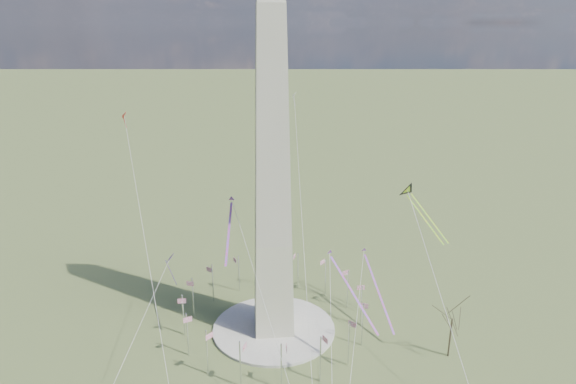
{
  "coord_description": "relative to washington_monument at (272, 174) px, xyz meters",
  "views": [
    {
      "loc": [
        -8.62,
        -130.99,
        86.3
      ],
      "look_at": [
        4.2,
        0.0,
        42.77
      ],
      "focal_mm": 32.0,
      "sensor_mm": 36.0,
      "label": 1
    }
  ],
  "objects": [
    {
      "name": "flagpole_ring",
      "position": [
        -0.0,
        -0.0,
        -40.68
      ],
      "size": [
        54.4,
        54.4,
        13.0
      ],
      "color": "silver",
      "rests_on": "ground"
    },
    {
      "name": "kite_streamer_left",
      "position": [
        18.35,
        -11.85,
        -26.28
      ],
      "size": [
        10.55,
        20.34,
        15.04
      ],
      "rotation": [
        0.0,
        0.0,
        3.58
      ],
      "color": "#F6264A",
      "rests_on": "ground"
    },
    {
      "name": "kite_small_red",
      "position": [
        -43.17,
        28.49,
        11.26
      ],
      "size": [
        1.42,
        2.07,
        5.14
      ],
      "rotation": [
        0.0,
        0.0,
        2.9
      ],
      "color": "red",
      "rests_on": "ground"
    },
    {
      "name": "kite_streamer_mid",
      "position": [
        -11.85,
        0.52,
        -13.68
      ],
      "size": [
        3.04,
        18.79,
        12.9
      ],
      "rotation": [
        0.0,
        0.0,
        3.04
      ],
      "color": "#F6264A",
      "rests_on": "ground"
    },
    {
      "name": "kite_diamond_purple",
      "position": [
        -29.96,
        9.3,
        -28.83
      ],
      "size": [
        2.48,
        3.67,
        10.86
      ],
      "rotation": [
        0.0,
        0.0,
        2.46
      ],
      "color": "#481B79",
      "rests_on": "ground"
    },
    {
      "name": "washington_monument",
      "position": [
        0.0,
        0.0,
        0.0
      ],
      "size": [
        15.56,
        15.56,
        100.0
      ],
      "color": "#B0AD94",
      "rests_on": "plaza"
    },
    {
      "name": "tree_near",
      "position": [
        46.37,
        -17.18,
        -35.58
      ],
      "size": [
        9.91,
        9.91,
        17.35
      ],
      "color": "#483C2B",
      "rests_on": "ground"
    },
    {
      "name": "ground",
      "position": [
        0.0,
        0.0,
        -47.95
      ],
      "size": [
        2000.0,
        2000.0,
        0.0
      ],
      "primitive_type": "plane",
      "color": "#5B6532",
      "rests_on": "ground"
    },
    {
      "name": "kite_streamer_right",
      "position": [
        30.47,
        4.17,
        -34.46
      ],
      "size": [
        5.17,
        23.93,
        16.5
      ],
      "rotation": [
        0.0,
        0.0,
        3.3
      ],
      "color": "#F6264A",
      "rests_on": "ground"
    },
    {
      "name": "kite_small_white",
      "position": [
        10.67,
        44.8,
        14.44
      ],
      "size": [
        1.58,
        2.27,
        4.73
      ],
      "rotation": [
        0.0,
        0.0,
        2.39
      ],
      "color": "silver",
      "rests_on": "ground"
    },
    {
      "name": "kite_delta_black",
      "position": [
        40.83,
        7.18,
        -9.26
      ],
      "size": [
        11.99,
        17.21,
        14.44
      ],
      "rotation": [
        0.0,
        0.0,
        3.64
      ],
      "color": "black",
      "rests_on": "ground"
    },
    {
      "name": "plaza",
      "position": [
        0.0,
        0.0,
        -47.55
      ],
      "size": [
        36.0,
        36.0,
        0.8
      ],
      "primitive_type": "cylinder",
      "color": "#BCB6AC",
      "rests_on": "ground"
    }
  ]
}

